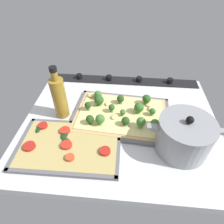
% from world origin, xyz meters
% --- Properties ---
extents(ground_plane, '(0.76, 0.63, 0.03)m').
position_xyz_m(ground_plane, '(0.00, 0.00, -0.01)').
color(ground_plane, silver).
extents(stove_control_panel, '(0.73, 0.07, 0.03)m').
position_xyz_m(stove_control_panel, '(0.00, -0.28, 0.01)').
color(stove_control_panel, black).
rests_on(stove_control_panel, ground_plane).
extents(baking_tray_front, '(0.40, 0.30, 0.01)m').
position_xyz_m(baking_tray_front, '(-0.00, -0.02, 0.00)').
color(baking_tray_front, slate).
rests_on(baking_tray_front, ground_plane).
extents(broccoli_pizza, '(0.37, 0.27, 0.06)m').
position_xyz_m(broccoli_pizza, '(0.00, -0.02, 0.02)').
color(broccoli_pizza, tan).
rests_on(broccoli_pizza, baking_tray_front).
extents(baking_tray_back, '(0.35, 0.23, 0.01)m').
position_xyz_m(baking_tray_back, '(0.17, 0.15, 0.00)').
color(baking_tray_back, slate).
rests_on(baking_tray_back, ground_plane).
extents(veggie_pizza_back, '(0.33, 0.21, 0.02)m').
position_xyz_m(veggie_pizza_back, '(0.17, 0.15, 0.01)').
color(veggie_pizza_back, tan).
rests_on(veggie_pizza_back, baking_tray_back).
extents(cooking_pot, '(0.25, 0.18, 0.14)m').
position_xyz_m(cooking_pot, '(-0.21, 0.12, 0.06)').
color(cooking_pot, gray).
rests_on(cooking_pot, ground_plane).
extents(oil_bottle, '(0.05, 0.05, 0.22)m').
position_xyz_m(oil_bottle, '(0.24, -0.01, 0.09)').
color(oil_bottle, olive).
rests_on(oil_bottle, ground_plane).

